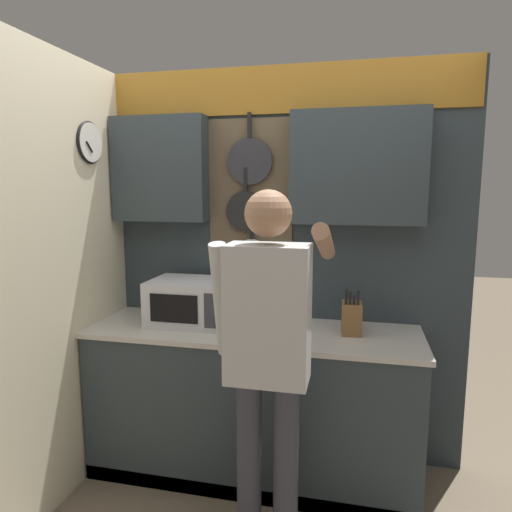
# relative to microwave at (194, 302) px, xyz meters

# --- Properties ---
(ground_plane) EXTENTS (14.00, 14.00, 0.00)m
(ground_plane) POSITION_rel_microwave_xyz_m (0.38, -0.04, -1.05)
(ground_plane) COLOR #756651
(base_cabinet_counter) EXTENTS (1.96, 0.62, 0.92)m
(base_cabinet_counter) POSITION_rel_microwave_xyz_m (0.38, -0.04, -0.60)
(base_cabinet_counter) COLOR #2D383D
(base_cabinet_counter) RESTS_ON ground_plane
(back_wall_unit) EXTENTS (2.53, 0.20, 2.48)m
(back_wall_unit) POSITION_rel_microwave_xyz_m (0.39, 0.24, 0.45)
(back_wall_unit) COLOR #2D383D
(back_wall_unit) RESTS_ON ground_plane
(side_wall) EXTENTS (0.07, 1.60, 2.48)m
(side_wall) POSITION_rel_microwave_xyz_m (-0.62, -0.44, 0.20)
(side_wall) COLOR beige
(side_wall) RESTS_ON ground_plane
(microwave) EXTENTS (0.53, 0.37, 0.27)m
(microwave) POSITION_rel_microwave_xyz_m (0.00, 0.00, 0.00)
(microwave) COLOR silver
(microwave) RESTS_ON base_cabinet_counter
(knife_block) EXTENTS (0.12, 0.16, 0.27)m
(knife_block) POSITION_rel_microwave_xyz_m (0.95, 0.00, -0.04)
(knife_block) COLOR brown
(knife_block) RESTS_ON base_cabinet_counter
(utensil_crock) EXTENTS (0.12, 0.12, 0.27)m
(utensil_crock) POSITION_rel_microwave_xyz_m (0.41, 0.00, -0.06)
(utensil_crock) COLOR white
(utensil_crock) RESTS_ON base_cabinet_counter
(person) EXTENTS (0.54, 0.67, 1.74)m
(person) POSITION_rel_microwave_xyz_m (0.58, -0.59, -0.01)
(person) COLOR #383842
(person) RESTS_ON ground_plane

